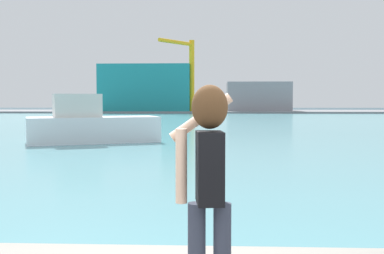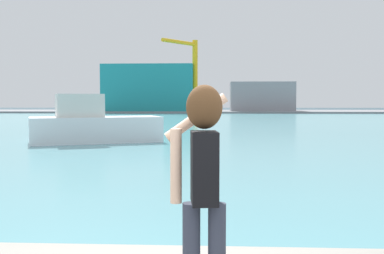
% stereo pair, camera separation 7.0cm
% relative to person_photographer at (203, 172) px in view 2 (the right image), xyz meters
% --- Properties ---
extents(ground_plane, '(220.00, 220.00, 0.00)m').
position_rel_person_photographer_xyz_m(ground_plane, '(-0.12, 49.54, -1.69)').
color(ground_plane, '#334751').
extents(harbor_water, '(140.00, 100.00, 0.02)m').
position_rel_person_photographer_xyz_m(harbor_water, '(-0.12, 51.54, -1.68)').
color(harbor_water, '#599EA8').
rests_on(harbor_water, ground_plane).
extents(far_shore_dock, '(140.00, 20.00, 0.35)m').
position_rel_person_photographer_xyz_m(far_shore_dock, '(-0.12, 91.54, -1.51)').
color(far_shore_dock, gray).
rests_on(far_shore_dock, ground_plane).
extents(person_photographer, '(0.53, 0.55, 1.74)m').
position_rel_person_photographer_xyz_m(person_photographer, '(0.00, 0.00, 0.00)').
color(person_photographer, '#2D3342').
rests_on(person_photographer, quay_promenade).
extents(boat_moored, '(7.31, 5.03, 2.60)m').
position_rel_person_photographer_xyz_m(boat_moored, '(-6.58, 21.24, -0.73)').
color(boat_moored, white).
rests_on(boat_moored, harbor_water).
extents(warehouse_left, '(17.33, 10.82, 8.91)m').
position_rel_person_photographer_xyz_m(warehouse_left, '(-13.15, 88.46, 3.12)').
color(warehouse_left, teal).
rests_on(warehouse_left, far_shore_dock).
extents(warehouse_right, '(12.34, 8.74, 5.65)m').
position_rel_person_photographer_xyz_m(warehouse_right, '(8.91, 90.36, 1.49)').
color(warehouse_right, gray).
rests_on(warehouse_right, far_shore_dock).
extents(port_crane, '(6.14, 7.87, 13.44)m').
position_rel_person_photographer_xyz_m(port_crane, '(-4.77, 84.63, 6.84)').
color(port_crane, yellow).
rests_on(port_crane, far_shore_dock).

